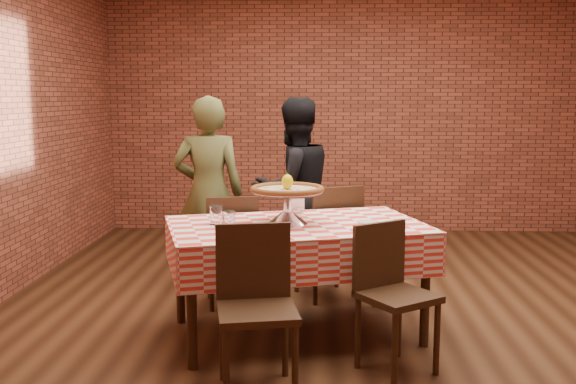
% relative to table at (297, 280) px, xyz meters
% --- Properties ---
extents(ground, '(6.00, 6.00, 0.00)m').
position_rel_table_xyz_m(ground, '(0.44, 0.48, -0.38)').
color(ground, black).
rests_on(ground, ground).
extents(back_wall, '(5.50, 0.00, 5.50)m').
position_rel_table_xyz_m(back_wall, '(0.44, 3.48, 1.08)').
color(back_wall, brown).
rests_on(back_wall, ground).
extents(table, '(1.85, 1.40, 0.75)m').
position_rel_table_xyz_m(table, '(0.00, 0.00, 0.00)').
color(table, '#352010').
rests_on(table, ground).
extents(tablecloth, '(1.89, 1.45, 0.28)m').
position_rel_table_xyz_m(tablecloth, '(0.00, 0.00, 0.24)').
color(tablecloth, '#E83D2D').
rests_on(tablecloth, table).
extents(pizza_stand, '(0.64, 0.64, 0.22)m').
position_rel_table_xyz_m(pizza_stand, '(-0.06, 0.01, 0.49)').
color(pizza_stand, silver).
rests_on(pizza_stand, tablecloth).
extents(pizza, '(0.65, 0.65, 0.03)m').
position_rel_table_xyz_m(pizza, '(-0.06, 0.01, 0.60)').
color(pizza, beige).
rests_on(pizza, pizza_stand).
extents(lemon, '(0.10, 0.10, 0.10)m').
position_rel_table_xyz_m(lemon, '(-0.06, 0.01, 0.66)').
color(lemon, '#FFEA0D').
rests_on(lemon, pizza).
extents(water_glass_left, '(0.10, 0.10, 0.13)m').
position_rel_table_xyz_m(water_glass_left, '(-0.42, -0.26, 0.45)').
color(water_glass_left, white).
rests_on(water_glass_left, tablecloth).
extents(water_glass_right, '(0.10, 0.10, 0.13)m').
position_rel_table_xyz_m(water_glass_right, '(-0.53, -0.05, 0.45)').
color(water_glass_right, white).
rests_on(water_glass_right, tablecloth).
extents(side_plate, '(0.18, 0.18, 0.01)m').
position_rel_table_xyz_m(side_plate, '(0.48, 0.05, 0.39)').
color(side_plate, white).
rests_on(side_plate, tablecloth).
extents(sweetener_packet_a, '(0.06, 0.06, 0.00)m').
position_rel_table_xyz_m(sweetener_packet_a, '(0.62, 0.03, 0.39)').
color(sweetener_packet_a, white).
rests_on(sweetener_packet_a, tablecloth).
extents(sweetener_packet_b, '(0.05, 0.04, 0.00)m').
position_rel_table_xyz_m(sweetener_packet_b, '(0.59, 0.05, 0.39)').
color(sweetener_packet_b, white).
rests_on(sweetener_packet_b, tablecloth).
extents(condiment_caddy, '(0.13, 0.11, 0.15)m').
position_rel_table_xyz_m(condiment_caddy, '(-0.02, 0.34, 0.46)').
color(condiment_caddy, silver).
rests_on(condiment_caddy, tablecloth).
extents(chair_near_left, '(0.49, 0.49, 0.90)m').
position_rel_table_xyz_m(chair_near_left, '(-0.19, -0.89, 0.07)').
color(chair_near_left, '#352010').
rests_on(chair_near_left, ground).
extents(chair_near_right, '(0.53, 0.53, 0.86)m').
position_rel_table_xyz_m(chair_near_right, '(0.60, -0.59, 0.05)').
color(chair_near_right, '#352010').
rests_on(chair_near_right, ground).
extents(chair_far_left, '(0.46, 0.46, 0.86)m').
position_rel_table_xyz_m(chair_far_left, '(-0.52, 0.63, 0.06)').
color(chair_far_left, '#352010').
rests_on(chair_far_left, ground).
extents(chair_far_right, '(0.57, 0.57, 0.91)m').
position_rel_table_xyz_m(chair_far_right, '(0.22, 0.87, 0.08)').
color(chair_far_right, '#352010').
rests_on(chair_far_right, ground).
extents(diner_olive, '(0.61, 0.43, 1.60)m').
position_rel_table_xyz_m(diner_olive, '(-0.76, 1.07, 0.42)').
color(diner_olive, '#4D5128').
rests_on(diner_olive, ground).
extents(diner_black, '(0.97, 0.92, 1.58)m').
position_rel_table_xyz_m(diner_black, '(-0.06, 1.33, 0.42)').
color(diner_black, black).
rests_on(diner_black, ground).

